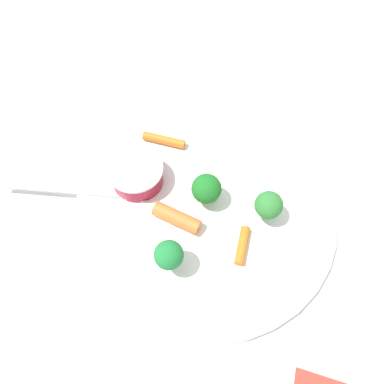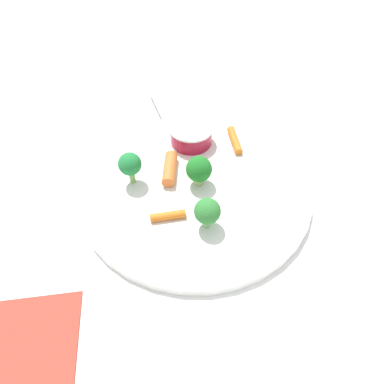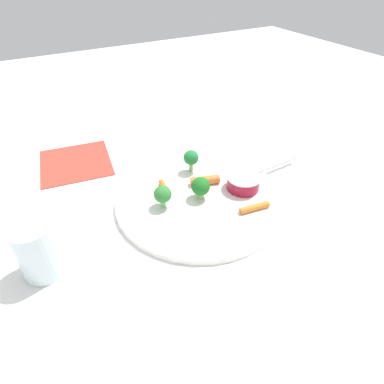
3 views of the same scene
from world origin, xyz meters
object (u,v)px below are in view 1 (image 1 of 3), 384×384
(broccoli_floret_1, at_px, (169,255))
(carrot_stick_0, at_px, (164,140))
(sauce_cup, at_px, (137,175))
(carrot_stick_1, at_px, (242,246))
(broccoli_floret_0, at_px, (269,205))
(broccoli_floret_2, at_px, (206,189))
(fork, at_px, (77,192))
(plate, at_px, (205,206))
(carrot_stick_2, at_px, (177,218))

(broccoli_floret_1, height_order, carrot_stick_0, broccoli_floret_1)
(sauce_cup, bearing_deg, broccoli_floret_1, 30.40)
(carrot_stick_0, height_order, carrot_stick_1, carrot_stick_0)
(broccoli_floret_0, xyz_separation_m, broccoli_floret_2, (-0.01, -0.07, -0.00))
(sauce_cup, height_order, carrot_stick_0, sauce_cup)
(sauce_cup, relative_size, broccoli_floret_1, 1.36)
(broccoli_floret_2, distance_m, carrot_stick_1, 0.08)
(sauce_cup, relative_size, carrot_stick_0, 1.16)
(sauce_cup, relative_size, broccoli_floret_2, 1.50)
(carrot_stick_0, xyz_separation_m, fork, (0.09, -0.09, -0.00))
(plate, height_order, fork, fork)
(carrot_stick_0, distance_m, fork, 0.13)
(sauce_cup, relative_size, carrot_stick_1, 1.49)
(broccoli_floret_0, height_order, carrot_stick_2, broccoli_floret_0)
(plate, relative_size, carrot_stick_1, 7.10)
(broccoli_floret_1, bearing_deg, plate, 161.08)
(broccoli_floret_0, relative_size, broccoli_floret_1, 0.90)
(sauce_cup, bearing_deg, carrot_stick_1, 62.98)
(carrot_stick_0, height_order, fork, carrot_stick_0)
(broccoli_floret_2, bearing_deg, broccoli_floret_0, 81.10)
(broccoli_floret_2, xyz_separation_m, fork, (0.01, -0.16, -0.02))
(fork, bearing_deg, carrot_stick_2, 81.19)
(plate, distance_m, carrot_stick_1, 0.07)
(sauce_cup, bearing_deg, broccoli_floret_2, 80.51)
(sauce_cup, bearing_deg, carrot_stick_2, 50.23)
(sauce_cup, bearing_deg, plate, 77.38)
(broccoli_floret_1, xyz_separation_m, fork, (-0.07, -0.13, -0.03))
(carrot_stick_1, bearing_deg, carrot_stick_0, -139.19)
(fork, bearing_deg, broccoli_floret_2, 94.86)
(broccoli_floret_1, bearing_deg, carrot_stick_2, -177.97)
(carrot_stick_0, relative_size, fork, 0.31)
(sauce_cup, xyz_separation_m, carrot_stick_2, (0.05, 0.06, -0.01))
(plate, relative_size, broccoli_floret_1, 6.49)
(broccoli_floret_1, bearing_deg, sauce_cup, -149.60)
(carrot_stick_2, bearing_deg, fork, -98.81)
(plate, xyz_separation_m, broccoli_floret_1, (0.08, -0.03, 0.04))
(broccoli_floret_2, relative_size, carrot_stick_1, 1.00)
(plate, distance_m, broccoli_floret_2, 0.03)
(sauce_cup, bearing_deg, carrot_stick_0, 161.78)
(broccoli_floret_2, bearing_deg, carrot_stick_1, 41.94)
(broccoli_floret_2, bearing_deg, carrot_stick_0, -140.01)
(plate, relative_size, broccoli_floret_2, 7.13)
(broccoli_floret_2, bearing_deg, carrot_stick_2, -41.02)
(carrot_stick_0, bearing_deg, broccoli_floret_2, 39.99)
(plate, distance_m, carrot_stick_2, 0.04)
(plate, xyz_separation_m, fork, (0.01, -0.16, 0.01))
(carrot_stick_2, bearing_deg, carrot_stick_1, 74.72)
(plate, xyz_separation_m, broccoli_floret_0, (0.01, 0.07, 0.03))
(broccoli_floret_0, distance_m, broccoli_floret_1, 0.13)
(sauce_cup, distance_m, carrot_stick_0, 0.07)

